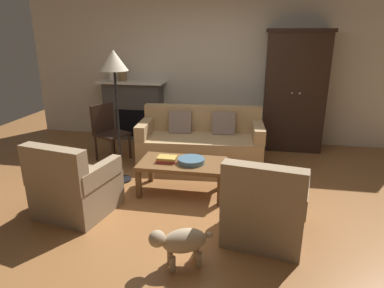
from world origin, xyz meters
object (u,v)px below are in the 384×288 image
(side_chair_wooden, at_px, (108,129))
(coffee_table, at_px, (183,166))
(couch, at_px, (201,143))
(armchair_near_right, at_px, (265,210))
(armchair_near_left, at_px, (74,187))
(armoire, at_px, (294,91))
(fruit_bowl, at_px, (191,161))
(book_stack, at_px, (167,159))
(mantel_vase_cream, at_px, (112,73))
(dog, at_px, (181,242))
(mantel_vase_bronze, at_px, (122,75))
(fireplace, at_px, (134,109))
(floor_lamp, at_px, (114,69))

(side_chair_wooden, bearing_deg, coffee_table, -34.70)
(couch, xyz_separation_m, armchair_near_right, (0.96, -2.00, -0.00))
(armchair_near_left, xyz_separation_m, armchair_near_right, (2.13, -0.12, 0.00))
(armoire, bearing_deg, fruit_bowl, -123.70)
(fruit_bowl, bearing_deg, armchair_near_right, -43.01)
(fruit_bowl, bearing_deg, armchair_near_left, -149.57)
(book_stack, xyz_separation_m, mantel_vase_cream, (-1.60, 2.18, 0.80))
(armoire, relative_size, side_chair_wooden, 2.28)
(couch, bearing_deg, side_chair_wooden, -174.89)
(book_stack, relative_size, armchair_near_left, 0.29)
(dog, bearing_deg, mantel_vase_bronze, 117.59)
(coffee_table, xyz_separation_m, side_chair_wooden, (-1.44, 1.00, 0.15))
(fireplace, bearing_deg, mantel_vase_bronze, -174.31)
(armchair_near_right, xyz_separation_m, side_chair_wooden, (-2.46, 1.86, 0.20))
(couch, distance_m, mantel_vase_cream, 2.32)
(fireplace, distance_m, mantel_vase_cream, 0.78)
(mantel_vase_bronze, relative_size, side_chair_wooden, 0.21)
(fruit_bowl, distance_m, armchair_near_right, 1.24)
(fireplace, xyz_separation_m, floor_lamp, (0.50, -1.98, 0.98))
(armoire, height_order, book_stack, armoire)
(dog, bearing_deg, floor_lamp, 126.18)
(fireplace, height_order, side_chair_wooden, fireplace)
(armchair_near_right, bearing_deg, armoire, 80.23)
(armchair_near_right, bearing_deg, fruit_bowl, 136.99)
(mantel_vase_bronze, xyz_separation_m, side_chair_wooden, (0.16, -1.16, -0.70))
(side_chair_wooden, bearing_deg, couch, 5.11)
(coffee_table, height_order, armchair_near_left, armchair_near_left)
(floor_lamp, bearing_deg, armchair_near_left, -101.19)
(fireplace, distance_m, mantel_vase_bronze, 0.67)
(armchair_near_right, distance_m, side_chair_wooden, 3.09)
(couch, xyz_separation_m, dog, (0.22, -2.58, -0.07))
(coffee_table, xyz_separation_m, book_stack, (-0.20, -0.03, 0.09))
(couch, bearing_deg, coffee_table, -93.14)
(fruit_bowl, xyz_separation_m, mantel_vase_bronze, (-1.72, 2.18, 0.76))
(mantel_vase_bronze, bearing_deg, book_stack, -57.39)
(side_chair_wooden, xyz_separation_m, dog, (1.73, -2.44, -0.27))
(fruit_bowl, distance_m, dog, 1.45)
(fireplace, height_order, book_stack, fireplace)
(mantel_vase_cream, height_order, armchair_near_left, mantel_vase_cream)
(armoire, relative_size, floor_lamp, 1.15)
(mantel_vase_cream, relative_size, floor_lamp, 0.15)
(couch, bearing_deg, armchair_near_left, -121.96)
(side_chair_wooden, height_order, floor_lamp, floor_lamp)
(floor_lamp, bearing_deg, side_chair_wooden, 123.13)
(armchair_near_left, relative_size, floor_lamp, 0.51)
(coffee_table, bearing_deg, armchair_near_right, -40.23)
(book_stack, distance_m, mantel_vase_bronze, 2.70)
(armchair_near_right, height_order, floor_lamp, floor_lamp)
(fruit_bowl, relative_size, mantel_vase_bronze, 1.79)
(fruit_bowl, bearing_deg, coffee_table, 169.72)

